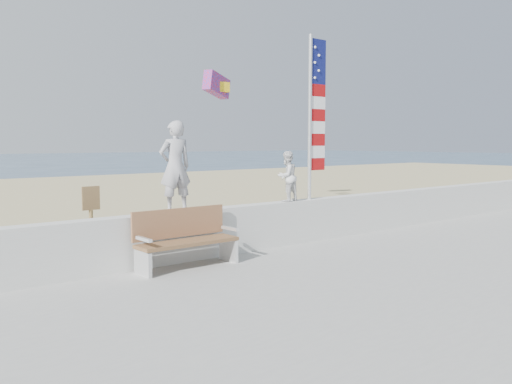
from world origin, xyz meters
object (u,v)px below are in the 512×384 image
Objects in this scene: bench at (185,238)px; flag at (314,110)px; child at (287,176)px; adult at (175,166)px.

flag reaches higher than bench.
child is 2.96m from bench.
child is at bearing 9.31° from bench.
adult reaches higher than bench.
adult is 0.89× the size of bench.
bench is at bearing -172.72° from flag.
flag is (3.46, -0.00, 1.11)m from adult.
flag is (0.78, -0.00, 1.39)m from child.
adult is 1.28m from bench.
adult is 3.63m from flag.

